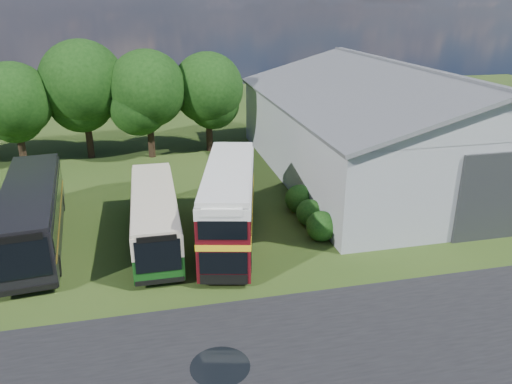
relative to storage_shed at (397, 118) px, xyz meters
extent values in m
plane|color=#243D13|center=(-15.00, -15.98, -4.17)|extent=(120.00, 120.00, 0.00)
cube|color=black|center=(-12.00, -18.98, -4.17)|extent=(60.00, 8.00, 0.02)
cylinder|color=black|center=(-16.50, -18.98, -4.17)|extent=(2.20, 2.20, 0.01)
cube|color=gray|center=(0.00, 0.02, -1.42)|extent=(18.00, 24.00, 5.50)
cube|color=#2D3033|center=(0.00, -12.06, -1.67)|extent=(5.20, 0.18, 5.00)
cylinder|color=black|center=(-28.00, 7.52, -2.64)|extent=(0.56, 0.56, 3.06)
sphere|color=black|center=(-28.00, 7.52, 1.10)|extent=(5.78, 5.78, 5.78)
cylinder|color=black|center=(-23.00, 8.82, -2.37)|extent=(0.56, 0.56, 3.60)
sphere|color=black|center=(-23.00, 8.82, 2.03)|extent=(6.80, 6.80, 6.80)
cylinder|color=black|center=(-18.00, 7.82, -2.51)|extent=(0.56, 0.56, 3.31)
sphere|color=black|center=(-18.00, 7.82, 1.54)|extent=(6.26, 6.26, 6.26)
cylinder|color=black|center=(-13.00, 8.62, -2.58)|extent=(0.56, 0.56, 3.17)
sphere|color=black|center=(-13.00, 8.62, 1.29)|extent=(5.98, 5.98, 5.98)
sphere|color=#194714|center=(-9.40, -9.98, -4.17)|extent=(1.70, 1.70, 1.70)
sphere|color=#194714|center=(-9.40, -7.98, -4.17)|extent=(1.60, 1.60, 1.60)
sphere|color=#194714|center=(-9.40, -5.98, -4.17)|extent=(1.80, 1.80, 1.80)
cube|color=#103B12|center=(-18.31, -8.13, -2.61)|extent=(2.45, 10.28, 2.55)
cube|color=#4C0A10|center=(-14.37, -9.12, -1.88)|extent=(4.75, 10.26, 3.98)
cube|color=black|center=(-24.71, -6.89, -2.36)|extent=(3.92, 12.11, 2.96)
camera|label=1|loc=(-18.48, -33.46, 8.31)|focal=35.00mm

